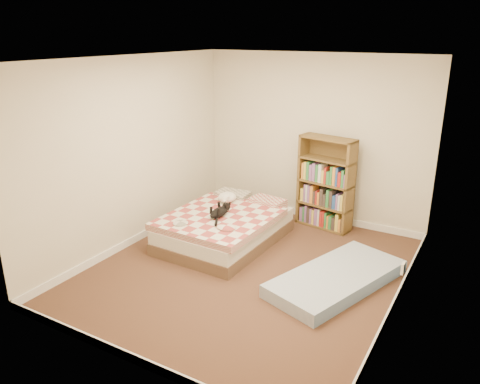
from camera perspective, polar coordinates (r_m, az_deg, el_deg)
The scene contains 6 objects.
room at distance 5.35m, azimuth 1.02°, elevation 1.86°, with size 3.51×4.01×2.51m.
bed at distance 6.49m, azimuth -1.69°, elevation -4.19°, with size 1.36×1.83×0.48m.
bookshelf at distance 6.98m, azimuth 10.37°, elevation -0.18°, with size 0.87×0.42×1.36m.
floor_mattress at distance 5.59m, azimuth 11.69°, elevation -10.28°, with size 0.78×1.72×0.16m, color #6581A8.
black_cat at distance 6.26m, azimuth -2.40°, elevation -2.39°, with size 0.21×0.61×0.14m.
white_dog at distance 6.75m, azimuth -1.57°, elevation -0.66°, with size 0.36×0.37×0.14m.
Camera 1 is at (2.47, -4.48, 2.78)m, focal length 35.00 mm.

